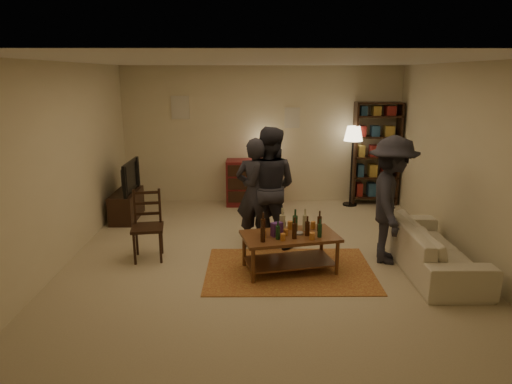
{
  "coord_description": "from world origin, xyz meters",
  "views": [
    {
      "loc": [
        -0.18,
        -6.08,
        2.54
      ],
      "look_at": [
        -0.14,
        0.1,
        0.93
      ],
      "focal_mm": 32.0,
      "sensor_mm": 36.0,
      "label": 1
    }
  ],
  "objects_px": {
    "dining_chair": "(147,222)",
    "dresser": "(252,181)",
    "coffee_table": "(290,240)",
    "person_right": "(268,187)",
    "person_left": "(256,194)",
    "person_by_sofa": "(391,200)",
    "sofa": "(431,247)",
    "tv_stand": "(126,198)",
    "bookshelf": "(376,153)",
    "floor_lamp": "(353,139)"
  },
  "relations": [
    {
      "from": "dining_chair",
      "to": "dresser",
      "type": "relative_size",
      "value": 0.73
    },
    {
      "from": "coffee_table",
      "to": "person_right",
      "type": "height_order",
      "value": "person_right"
    },
    {
      "from": "dining_chair",
      "to": "person_right",
      "type": "bearing_deg",
      "value": 7.53
    },
    {
      "from": "person_left",
      "to": "person_by_sofa",
      "type": "relative_size",
      "value": 0.95
    },
    {
      "from": "person_left",
      "to": "sofa",
      "type": "bearing_deg",
      "value": 176.89
    },
    {
      "from": "tv_stand",
      "to": "sofa",
      "type": "distance_m",
      "value": 5.14
    },
    {
      "from": "tv_stand",
      "to": "bookshelf",
      "type": "xyz_separation_m",
      "value": [
        4.69,
        0.98,
        0.65
      ]
    },
    {
      "from": "person_left",
      "to": "person_by_sofa",
      "type": "height_order",
      "value": "person_by_sofa"
    },
    {
      "from": "person_by_sofa",
      "to": "dresser",
      "type": "bearing_deg",
      "value": 47.22
    },
    {
      "from": "coffee_table",
      "to": "dining_chair",
      "type": "distance_m",
      "value": 2.02
    },
    {
      "from": "tv_stand",
      "to": "person_left",
      "type": "bearing_deg",
      "value": -31.06
    },
    {
      "from": "bookshelf",
      "to": "person_left",
      "type": "distance_m",
      "value": 3.37
    },
    {
      "from": "dining_chair",
      "to": "sofa",
      "type": "relative_size",
      "value": 0.48
    },
    {
      "from": "dining_chair",
      "to": "tv_stand",
      "type": "bearing_deg",
      "value": 104.89
    },
    {
      "from": "bookshelf",
      "to": "dresser",
      "type": "bearing_deg",
      "value": -178.43
    },
    {
      "from": "coffee_table",
      "to": "dresser",
      "type": "bearing_deg",
      "value": 98.85
    },
    {
      "from": "dresser",
      "to": "person_right",
      "type": "distance_m",
      "value": 2.27
    },
    {
      "from": "bookshelf",
      "to": "coffee_table",
      "type": "bearing_deg",
      "value": -120.87
    },
    {
      "from": "bookshelf",
      "to": "sofa",
      "type": "bearing_deg",
      "value": -90.82
    },
    {
      "from": "coffee_table",
      "to": "floor_lamp",
      "type": "height_order",
      "value": "floor_lamp"
    },
    {
      "from": "person_right",
      "to": "dresser",
      "type": "bearing_deg",
      "value": -67.67
    },
    {
      "from": "person_right",
      "to": "bookshelf",
      "type": "bearing_deg",
      "value": -117.87
    },
    {
      "from": "person_right",
      "to": "sofa",
      "type": "bearing_deg",
      "value": 173.33
    },
    {
      "from": "dining_chair",
      "to": "floor_lamp",
      "type": "relative_size",
      "value": 0.63
    },
    {
      "from": "coffee_table",
      "to": "person_by_sofa",
      "type": "height_order",
      "value": "person_by_sofa"
    },
    {
      "from": "person_left",
      "to": "person_by_sofa",
      "type": "distance_m",
      "value": 1.92
    },
    {
      "from": "coffee_table",
      "to": "person_by_sofa",
      "type": "distance_m",
      "value": 1.5
    },
    {
      "from": "sofa",
      "to": "person_right",
      "type": "xyz_separation_m",
      "value": [
        -2.15,
        0.9,
        0.6
      ]
    },
    {
      "from": "dresser",
      "to": "person_by_sofa",
      "type": "distance_m",
      "value": 3.44
    },
    {
      "from": "coffee_table",
      "to": "person_left",
      "type": "height_order",
      "value": "person_left"
    },
    {
      "from": "tv_stand",
      "to": "bookshelf",
      "type": "distance_m",
      "value": 4.84
    },
    {
      "from": "person_right",
      "to": "person_by_sofa",
      "type": "distance_m",
      "value": 1.77
    },
    {
      "from": "tv_stand",
      "to": "person_right",
      "type": "height_order",
      "value": "person_right"
    },
    {
      "from": "bookshelf",
      "to": "floor_lamp",
      "type": "bearing_deg",
      "value": -165.13
    },
    {
      "from": "dresser",
      "to": "person_left",
      "type": "distance_m",
      "value": 2.33
    },
    {
      "from": "tv_stand",
      "to": "person_by_sofa",
      "type": "height_order",
      "value": "person_by_sofa"
    },
    {
      "from": "dresser",
      "to": "person_right",
      "type": "height_order",
      "value": "person_right"
    },
    {
      "from": "dining_chair",
      "to": "person_left",
      "type": "xyz_separation_m",
      "value": [
        1.52,
        0.41,
        0.31
      ]
    },
    {
      "from": "coffee_table",
      "to": "tv_stand",
      "type": "bearing_deg",
      "value": 140.45
    },
    {
      "from": "coffee_table",
      "to": "dining_chair",
      "type": "xyz_separation_m",
      "value": [
        -1.96,
        0.47,
        0.09
      ]
    },
    {
      "from": "bookshelf",
      "to": "floor_lamp",
      "type": "relative_size",
      "value": 1.28
    },
    {
      "from": "coffee_table",
      "to": "person_right",
      "type": "xyz_separation_m",
      "value": [
        -0.25,
        0.97,
        0.47
      ]
    },
    {
      "from": "person_right",
      "to": "person_by_sofa",
      "type": "height_order",
      "value": "person_right"
    },
    {
      "from": "floor_lamp",
      "to": "person_left",
      "type": "distance_m",
      "value": 2.97
    },
    {
      "from": "dresser",
      "to": "bookshelf",
      "type": "relative_size",
      "value": 0.67
    },
    {
      "from": "person_left",
      "to": "coffee_table",
      "type": "bearing_deg",
      "value": 132.69
    },
    {
      "from": "tv_stand",
      "to": "dresser",
      "type": "height_order",
      "value": "dresser"
    },
    {
      "from": "person_right",
      "to": "person_by_sofa",
      "type": "relative_size",
      "value": 1.03
    },
    {
      "from": "dresser",
      "to": "person_left",
      "type": "relative_size",
      "value": 0.82
    },
    {
      "from": "dining_chair",
      "to": "person_by_sofa",
      "type": "bearing_deg",
      "value": -11.12
    }
  ]
}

